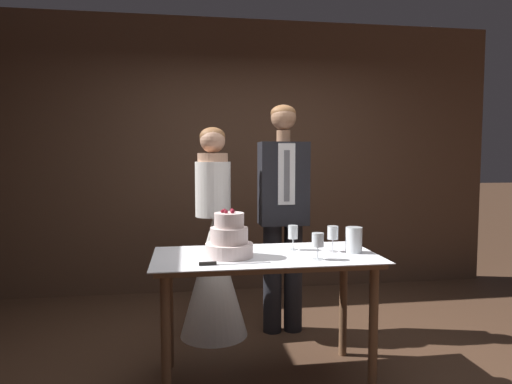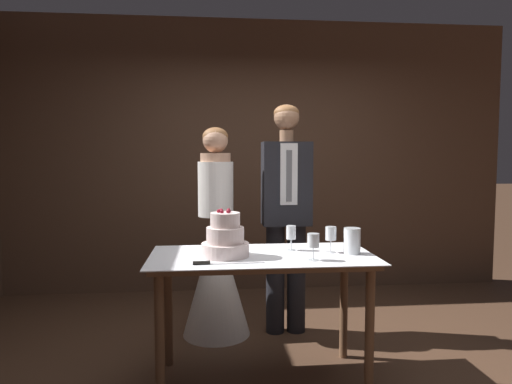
# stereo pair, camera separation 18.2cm
# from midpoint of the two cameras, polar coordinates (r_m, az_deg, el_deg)

# --- Properties ---
(ground_plane) EXTENTS (40.00, 40.00, 0.00)m
(ground_plane) POSITION_cam_midpoint_polar(r_m,az_deg,el_deg) (3.19, 2.30, -22.27)
(ground_plane) COLOR #4C3323
(wall_back) EXTENTS (5.48, 0.12, 2.87)m
(wall_back) POSITION_cam_midpoint_polar(r_m,az_deg,el_deg) (4.93, -2.36, 4.44)
(wall_back) COLOR #513828
(wall_back) RESTS_ON ground_plane
(cake_table) EXTENTS (1.41, 0.71, 0.82)m
(cake_table) POSITION_cam_midpoint_polar(r_m,az_deg,el_deg) (2.94, -0.61, -9.84)
(cake_table) COLOR brown
(cake_table) RESTS_ON ground_plane
(tiered_cake) EXTENTS (0.30, 0.30, 0.30)m
(tiered_cake) POSITION_cam_midpoint_polar(r_m,az_deg,el_deg) (2.84, -5.21, -5.89)
(tiered_cake) COLOR beige
(tiered_cake) RESTS_ON cake_table
(cake_knife) EXTENTS (0.42, 0.04, 0.02)m
(cake_knife) POSITION_cam_midpoint_polar(r_m,az_deg,el_deg) (2.66, -6.38, -8.88)
(cake_knife) COLOR silver
(cake_knife) RESTS_ON cake_table
(wine_glass_near) EXTENTS (0.07, 0.07, 0.16)m
(wine_glass_near) POSITION_cam_midpoint_polar(r_m,az_deg,el_deg) (2.77, 5.87, -6.08)
(wine_glass_near) COLOR silver
(wine_glass_near) RESTS_ON cake_table
(wine_glass_middle) EXTENTS (0.06, 0.06, 0.16)m
(wine_glass_middle) POSITION_cam_midpoint_polar(r_m,az_deg,el_deg) (3.04, 2.93, -5.21)
(wine_glass_middle) COLOR silver
(wine_glass_middle) RESTS_ON cake_table
(wine_glass_far) EXTENTS (0.07, 0.07, 0.17)m
(wine_glass_far) POSITION_cam_midpoint_polar(r_m,az_deg,el_deg) (3.01, 7.87, -5.24)
(wine_glass_far) COLOR silver
(wine_glass_far) RESTS_ON cake_table
(hurricane_candle) EXTENTS (0.11, 0.11, 0.17)m
(hurricane_candle) POSITION_cam_midpoint_polar(r_m,az_deg,el_deg) (3.01, 10.44, -5.98)
(hurricane_candle) COLOR silver
(hurricane_candle) RESTS_ON cake_table
(bride) EXTENTS (0.54, 0.54, 1.67)m
(bride) POSITION_cam_midpoint_polar(r_m,az_deg,el_deg) (3.70, -6.75, -8.50)
(bride) COLOR white
(bride) RESTS_ON ground_plane
(groom) EXTENTS (0.39, 0.25, 1.85)m
(groom) POSITION_cam_midpoint_polar(r_m,az_deg,el_deg) (3.69, 2.00, -1.99)
(groom) COLOR black
(groom) RESTS_ON ground_plane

